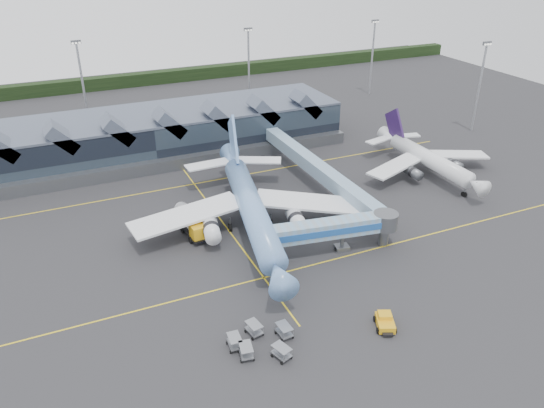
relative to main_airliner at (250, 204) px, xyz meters
name	(u,v)px	position (x,y,z in m)	size (l,w,h in m)	color
ground	(244,251)	(-3.85, -6.79, -4.54)	(260.00, 260.00, 0.00)	#2A292C
taxi_stripes	(224,223)	(-3.85, 3.21, -4.53)	(120.00, 60.00, 0.01)	yellow
tree_line_far	(122,81)	(-3.85, 103.21, -2.54)	(260.00, 4.00, 4.00)	black
terminal	(146,135)	(-8.92, 40.56, 0.34)	(90.00, 22.25, 12.52)	black
light_masts	(230,75)	(17.15, 56.01, 7.95)	(132.40, 42.56, 22.45)	#94969C
main_airliner	(250,204)	(0.00, 0.00, 0.00)	(40.97, 47.78, 15.44)	#6194C5
regional_jet	(426,158)	(42.60, 6.35, -0.97)	(30.09, 32.64, 11.25)	white
jet_bridge	(338,229)	(9.82, -12.72, -0.38)	(23.33, 6.78, 5.83)	#7FADD4
fuel_truck	(190,221)	(-9.88, 2.97, -2.48)	(3.82, 11.02, 3.67)	black
pushback_tug	(385,322)	(6.27, -31.34, -3.75)	(3.56, 4.34, 1.75)	#F0AC16
baggage_carts	(260,340)	(-10.04, -28.03, -3.61)	(8.17, 7.92, 1.65)	gray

